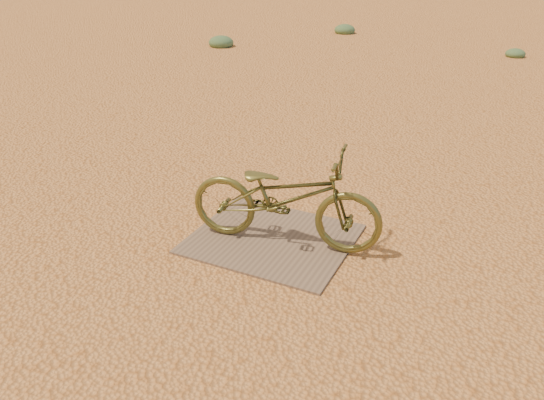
% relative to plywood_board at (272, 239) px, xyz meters
% --- Properties ---
extents(ground, '(120.00, 120.00, 0.00)m').
position_rel_plywood_board_xyz_m(ground, '(-0.03, -0.12, -0.01)').
color(ground, tan).
rests_on(ground, ground).
extents(plywood_board, '(1.49, 1.29, 0.02)m').
position_rel_plywood_board_xyz_m(plywood_board, '(0.00, 0.00, 0.00)').
color(plywood_board, brown).
rests_on(plywood_board, ground).
extents(bicycle, '(1.88, 0.91, 0.94)m').
position_rel_plywood_board_xyz_m(bicycle, '(0.14, -0.02, 0.48)').
color(bicycle, brown).
rests_on(bicycle, plywood_board).
extents(kale_a, '(0.67, 0.67, 0.37)m').
position_rel_plywood_board_xyz_m(kale_a, '(-5.69, 8.59, -0.01)').
color(kale_a, '#51724B').
rests_on(kale_a, ground).
extents(kale_b, '(0.47, 0.47, 0.26)m').
position_rel_plywood_board_xyz_m(kale_b, '(1.53, 10.55, -0.01)').
color(kale_b, '#51724B').
rests_on(kale_b, ground).
extents(kale_c, '(0.63, 0.63, 0.35)m').
position_rel_plywood_board_xyz_m(kale_c, '(-3.42, 12.16, -0.01)').
color(kale_c, '#51724B').
rests_on(kale_c, ground).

